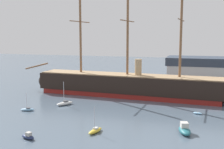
{
  "coord_description": "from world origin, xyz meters",
  "views": [
    {
      "loc": [
        17.75,
        -29.36,
        17.77
      ],
      "look_at": [
        -2.53,
        37.6,
        8.06
      ],
      "focal_mm": 45.87,
      "sensor_mm": 36.0,
      "label": 1
    }
  ],
  "objects_px": {
    "motorboat_foreground_left": "(28,136)",
    "sailboat_near_centre": "(95,131)",
    "sailboat_mid_left": "(28,109)",
    "sailboat_alongside_bow": "(65,103)",
    "dinghy_distant_centre": "(152,89)",
    "motorboat_mid_right": "(185,130)",
    "dinghy_alongside_stern": "(198,113)",
    "tall_ship": "(127,85)"
  },
  "relations": [
    {
      "from": "tall_ship",
      "to": "motorboat_mid_right",
      "type": "height_order",
      "value": "tall_ship"
    },
    {
      "from": "tall_ship",
      "to": "sailboat_mid_left",
      "type": "relative_size",
      "value": 15.42
    },
    {
      "from": "dinghy_distant_centre",
      "to": "motorboat_mid_right",
      "type": "bearing_deg",
      "value": -73.0
    },
    {
      "from": "tall_ship",
      "to": "motorboat_foreground_left",
      "type": "xyz_separation_m",
      "value": [
        -8.07,
        -38.55,
        -2.97
      ]
    },
    {
      "from": "sailboat_mid_left",
      "to": "motorboat_foreground_left",
      "type": "bearing_deg",
      "value": -56.54
    },
    {
      "from": "motorboat_foreground_left",
      "to": "motorboat_mid_right",
      "type": "height_order",
      "value": "motorboat_mid_right"
    },
    {
      "from": "sailboat_near_centre",
      "to": "sailboat_mid_left",
      "type": "distance_m",
      "value": 22.69
    },
    {
      "from": "motorboat_foreground_left",
      "to": "sailboat_mid_left",
      "type": "height_order",
      "value": "sailboat_mid_left"
    },
    {
      "from": "sailboat_near_centre",
      "to": "dinghy_alongside_stern",
      "type": "distance_m",
      "value": 25.59
    },
    {
      "from": "motorboat_foreground_left",
      "to": "sailboat_near_centre",
      "type": "bearing_deg",
      "value": 31.88
    },
    {
      "from": "motorboat_foreground_left",
      "to": "motorboat_mid_right",
      "type": "relative_size",
      "value": 0.62
    },
    {
      "from": "sailboat_mid_left",
      "to": "sailboat_alongside_bow",
      "type": "bearing_deg",
      "value": 52.25
    },
    {
      "from": "motorboat_foreground_left",
      "to": "dinghy_distant_centre",
      "type": "xyz_separation_m",
      "value": [
        13.46,
        50.63,
        -0.13
      ]
    },
    {
      "from": "motorboat_foreground_left",
      "to": "sailboat_near_centre",
      "type": "xyz_separation_m",
      "value": [
        10.03,
        6.24,
        -0.01
      ]
    },
    {
      "from": "tall_ship",
      "to": "sailboat_alongside_bow",
      "type": "xyz_separation_m",
      "value": [
        -12.64,
        -15.0,
        -2.88
      ]
    },
    {
      "from": "sailboat_mid_left",
      "to": "sailboat_alongside_bow",
      "type": "distance_m",
      "value": 9.68
    },
    {
      "from": "motorboat_foreground_left",
      "to": "dinghy_distant_centre",
      "type": "height_order",
      "value": "motorboat_foreground_left"
    },
    {
      "from": "sailboat_near_centre",
      "to": "sailboat_mid_left",
      "type": "xyz_separation_m",
      "value": [
        -20.53,
        9.66,
        -0.06
      ]
    },
    {
      "from": "sailboat_alongside_bow",
      "to": "sailboat_near_centre",
      "type": "bearing_deg",
      "value": -49.85
    },
    {
      "from": "tall_ship",
      "to": "sailboat_near_centre",
      "type": "height_order",
      "value": "tall_ship"
    },
    {
      "from": "motorboat_mid_right",
      "to": "dinghy_distant_centre",
      "type": "distance_m",
      "value": 41.8
    },
    {
      "from": "motorboat_foreground_left",
      "to": "sailboat_mid_left",
      "type": "relative_size",
      "value": 0.75
    },
    {
      "from": "motorboat_foreground_left",
      "to": "dinghy_alongside_stern",
      "type": "xyz_separation_m",
      "value": [
        27.91,
        24.55,
        -0.19
      ]
    },
    {
      "from": "motorboat_foreground_left",
      "to": "sailboat_alongside_bow",
      "type": "height_order",
      "value": "sailboat_alongside_bow"
    },
    {
      "from": "tall_ship",
      "to": "dinghy_alongside_stern",
      "type": "xyz_separation_m",
      "value": [
        19.84,
        -14.0,
        -3.16
      ]
    },
    {
      "from": "motorboat_foreground_left",
      "to": "sailboat_alongside_bow",
      "type": "distance_m",
      "value": 23.99
    },
    {
      "from": "sailboat_mid_left",
      "to": "motorboat_mid_right",
      "type": "bearing_deg",
      "value": -8.23
    },
    {
      "from": "tall_ship",
      "to": "sailboat_alongside_bow",
      "type": "relative_size",
      "value": 10.62
    },
    {
      "from": "motorboat_mid_right",
      "to": "dinghy_alongside_stern",
      "type": "relative_size",
      "value": 2.33
    },
    {
      "from": "motorboat_mid_right",
      "to": "sailboat_alongside_bow",
      "type": "height_order",
      "value": "sailboat_alongside_bow"
    },
    {
      "from": "sailboat_near_centre",
      "to": "sailboat_alongside_bow",
      "type": "bearing_deg",
      "value": 130.15
    },
    {
      "from": "tall_ship",
      "to": "motorboat_foreground_left",
      "type": "distance_m",
      "value": 39.49
    },
    {
      "from": "sailboat_near_centre",
      "to": "dinghy_distant_centre",
      "type": "distance_m",
      "value": 44.52
    },
    {
      "from": "motorboat_mid_right",
      "to": "sailboat_alongside_bow",
      "type": "distance_m",
      "value": 32.88
    },
    {
      "from": "sailboat_near_centre",
      "to": "sailboat_mid_left",
      "type": "height_order",
      "value": "sailboat_near_centre"
    },
    {
      "from": "sailboat_mid_left",
      "to": "dinghy_alongside_stern",
      "type": "distance_m",
      "value": 39.37
    },
    {
      "from": "sailboat_mid_left",
      "to": "dinghy_alongside_stern",
      "type": "bearing_deg",
      "value": 12.7
    },
    {
      "from": "sailboat_near_centre",
      "to": "motorboat_mid_right",
      "type": "xyz_separation_m",
      "value": [
        15.65,
        4.42,
        0.28
      ]
    },
    {
      "from": "dinghy_distant_centre",
      "to": "motorboat_foreground_left",
      "type": "bearing_deg",
      "value": -104.89
    },
    {
      "from": "motorboat_mid_right",
      "to": "sailboat_alongside_bow",
      "type": "relative_size",
      "value": 0.83
    },
    {
      "from": "motorboat_foreground_left",
      "to": "dinghy_alongside_stern",
      "type": "height_order",
      "value": "motorboat_foreground_left"
    },
    {
      "from": "sailboat_mid_left",
      "to": "sailboat_alongside_bow",
      "type": "xyz_separation_m",
      "value": [
        5.93,
        7.65,
        0.16
      ]
    }
  ]
}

